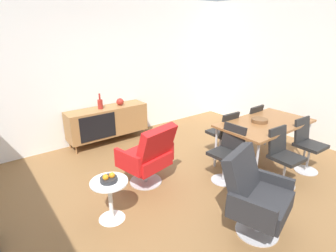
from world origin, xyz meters
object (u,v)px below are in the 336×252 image
Objects in this scene: dining_table at (265,125)px; lounge_chair_red at (148,155)px; dining_chair_near_window at (228,151)px; fruit_bowl at (109,179)px; dining_chair_front_right at (307,143)px; dining_chair_back_right at (249,124)px; wooden_bowl_on_table at (260,121)px; vase_sculptural_dark at (120,102)px; side_table_round at (110,196)px; dining_chair_back_left at (224,132)px; dining_chair_front_left at (283,155)px; vase_cobalt at (100,104)px; armchair_black_shell at (255,195)px; sideboard at (108,121)px.

lounge_chair_red is at bearing 161.90° from dining_table.
dining_chair_near_window is 4.28× the size of fruit_bowl.
dining_chair_front_right is at bearing -14.61° from fruit_bowl.
fruit_bowl is at bearing -173.88° from dining_chair_back_right.
dining_table is at bearing -36.54° from wooden_bowl_on_table.
vase_sculptural_dark is 0.29× the size of side_table_round.
dining_chair_back_left and dining_chair_front_left have the same top height.
dining_chair_near_window is at bearing 179.75° from dining_table.
dining_chair_back_left is 1.12m from dining_chair_front_left.
vase_cobalt reaches higher than dining_table.
vase_sculptural_dark is 3.36m from armchair_black_shell.
vase_cobalt is at bearing 127.42° from dining_chair_back_left.
dining_chair_back_right is 2.24m from lounge_chair_red.
side_table_round is at bearing -154.28° from lounge_chair_red.
wooden_bowl_on_table is (-0.08, 0.06, 0.07)m from dining_table.
dining_table is at bearing 58.17° from dining_chair_front_left.
dining_table is at bearing 122.24° from dining_chair_front_right.
side_table_round is 0.23m from fruit_bowl.
fruit_bowl is at bearing 176.17° from wooden_bowl_on_table.
vase_sculptural_dark is at bearing 118.32° from dining_chair_back_left.
sideboard is at bearing 65.13° from fruit_bowl.
dining_chair_front_left is at bearing -180.00° from dining_chair_front_right.
sideboard is 1.69× the size of armchair_black_shell.
vase_cobalt reaches higher than dining_chair_front_left.
vase_cobalt is 2.02× the size of vase_sculptural_dark.
dining_chair_front_right is at bearing -89.99° from dining_chair_back_right.
wooden_bowl_on_table is 0.73m from dining_chair_back_right.
side_table_round is 2.60× the size of fruit_bowl.
dining_chair_front_right is 1.65× the size of side_table_round.
dining_chair_back_left is (1.44, -1.88, -0.35)m from vase_cobalt.
armchair_black_shell is at bearing -85.01° from vase_cobalt.
dining_table is 8.00× the size of fruit_bowl.
sideboard is at bearing 123.99° from dining_chair_front_right.
lounge_chair_red reaches higher than sideboard.
dining_table is (1.79, -2.44, -0.12)m from vase_cobalt.
dining_chair_back_right is (1.24, 0.56, 0.00)m from dining_chair_near_window.
dining_chair_back_left is 1.00× the size of dining_chair_front_left.
dining_chair_back_left is 1.00× the size of dining_chair_back_right.
wooden_bowl_on_table is at bearing -130.76° from dining_chair_back_right.
dining_chair_near_window reaches higher than fruit_bowl.
wooden_bowl_on_table reaches higher than side_table_round.
dining_chair_back_right is at bearing 38.49° from armchair_black_shell.
fruit_bowl reaches higher than side_table_round.
wooden_bowl_on_table is 0.30× the size of dining_chair_front_right.
vase_sculptural_dark is 0.17× the size of dining_chair_front_left.
dining_chair_back_right is 4.28× the size of fruit_bowl.
dining_chair_front_right is (2.02, -2.99, 0.03)m from sideboard.
vase_sculptural_dark is 0.17× the size of dining_chair_back_right.
dining_chair_front_right and dining_chair_back_right have the same top height.
dining_chair_front_right is at bearing -24.38° from dining_chair_near_window.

